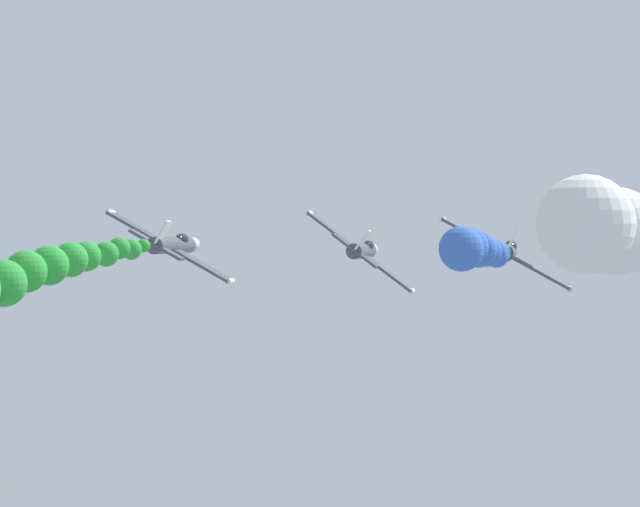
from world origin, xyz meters
The scene contains 4 objects.
airplane_lead centered at (0.42, 17.29, 132.77)m, with size 7.85×10.35×6.04m.
airplane_left_inner centered at (-10.77, 6.51, 133.22)m, with size 8.53×10.35×4.97m.
airplane_right_inner centered at (10.99, 7.70, 132.77)m, with size 8.55×10.35×4.92m.
smoke_trail_right_inner centered at (9.73, -7.73, 133.05)m, with size 3.48×13.29×2.40m.
Camera 1 is at (13.66, -89.25, 133.74)m, focal length 84.21 mm.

